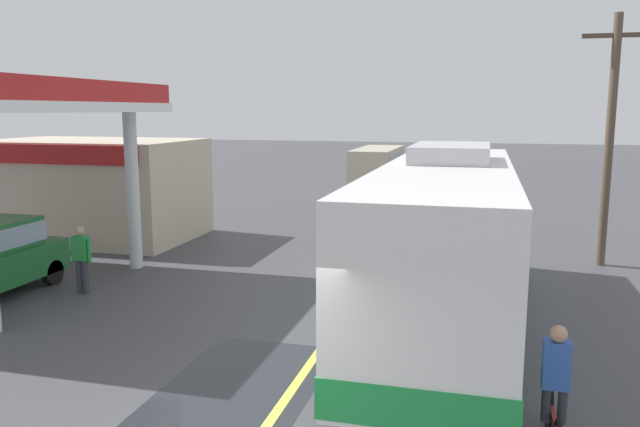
% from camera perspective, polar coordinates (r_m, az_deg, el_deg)
% --- Properties ---
extents(ground, '(120.00, 120.00, 0.00)m').
position_cam_1_polar(ground, '(26.84, 8.60, -0.10)').
color(ground, '#424247').
extents(lane_divider_stripe, '(0.16, 50.00, 0.01)m').
position_cam_1_polar(lane_divider_stripe, '(21.96, 7.15, -2.19)').
color(lane_divider_stripe, '#D8CC4C').
rests_on(lane_divider_stripe, ground).
extents(wet_puddle_patch, '(2.40, 3.85, 0.01)m').
position_cam_1_polar(wet_puddle_patch, '(10.58, -7.21, -15.29)').
color(wet_puddle_patch, '#26282D').
rests_on(wet_puddle_patch, ground).
extents(coach_bus_main, '(2.60, 11.04, 3.69)m').
position_cam_1_polar(coach_bus_main, '(13.00, 11.40, -2.70)').
color(coach_bus_main, white).
rests_on(coach_bus_main, ground).
extents(gas_station_roadside, '(9.10, 11.95, 5.10)m').
position_cam_1_polar(gas_station_roadside, '(21.38, -23.21, 3.90)').
color(gas_station_roadside, '#B21E1E').
rests_on(gas_station_roadside, ground).
extents(minibus_opposing_lane, '(2.04, 6.13, 2.44)m').
position_cam_1_polar(minibus_opposing_lane, '(32.82, 5.26, 4.29)').
color(minibus_opposing_lane, '#BFB799').
rests_on(minibus_opposing_lane, ground).
extents(cyclist_on_shoulder, '(0.34, 1.82, 1.72)m').
position_cam_1_polar(cyclist_on_shoulder, '(8.91, 20.69, -15.27)').
color(cyclist_on_shoulder, black).
rests_on(cyclist_on_shoulder, ground).
extents(pedestrian_near_pump, '(0.55, 0.22, 1.66)m').
position_cam_1_polar(pedestrian_near_pump, '(16.16, -21.01, -3.62)').
color(pedestrian_near_pump, '#33333F').
rests_on(pedestrian_near_pump, ground).
extents(utility_pole_roadside, '(1.80, 0.24, 7.02)m').
position_cam_1_polar(utility_pole_roadside, '(19.27, 24.98, 6.41)').
color(utility_pole_roadside, brown).
rests_on(utility_pole_roadside, ground).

